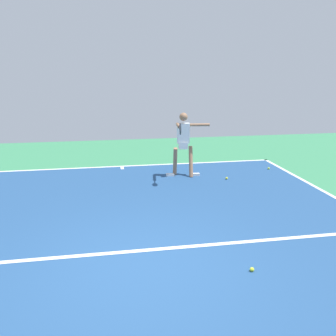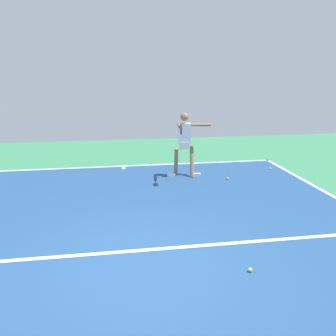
% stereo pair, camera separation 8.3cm
% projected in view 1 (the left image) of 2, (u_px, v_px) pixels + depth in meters
% --- Properties ---
extents(ground_plane, '(21.27, 21.27, 0.00)m').
position_uv_depth(ground_plane, '(140.00, 267.00, 5.32)').
color(ground_plane, '#388456').
extents(court_surface, '(9.82, 12.18, 0.00)m').
position_uv_depth(court_surface, '(140.00, 267.00, 5.32)').
color(court_surface, navy).
rests_on(court_surface, ground_plane).
extents(court_line_baseline_near, '(9.82, 0.10, 0.01)m').
position_uv_depth(court_line_baseline_near, '(122.00, 166.00, 11.05)').
color(court_line_baseline_near, white).
rests_on(court_line_baseline_near, ground_plane).
extents(court_line_service, '(7.37, 0.10, 0.01)m').
position_uv_depth(court_line_service, '(137.00, 251.00, 5.80)').
color(court_line_service, white).
rests_on(court_line_service, ground_plane).
extents(court_line_centre_mark, '(0.10, 0.30, 0.01)m').
position_uv_depth(court_line_centre_mark, '(122.00, 168.00, 10.86)').
color(court_line_centre_mark, white).
rests_on(court_line_centre_mark, ground_plane).
extents(tennis_player, '(1.22, 1.26, 1.82)m').
position_uv_depth(tennis_player, '(184.00, 140.00, 9.73)').
color(tennis_player, '#9E7051').
rests_on(tennis_player, ground_plane).
extents(tennis_ball_by_sideline, '(0.07, 0.07, 0.07)m').
position_uv_depth(tennis_ball_by_sideline, '(227.00, 178.00, 9.69)').
color(tennis_ball_by_sideline, yellow).
rests_on(tennis_ball_by_sideline, ground_plane).
extents(tennis_ball_by_baseline, '(0.07, 0.07, 0.07)m').
position_uv_depth(tennis_ball_by_baseline, '(269.00, 168.00, 10.70)').
color(tennis_ball_by_baseline, '#C6E53D').
rests_on(tennis_ball_by_baseline, ground_plane).
extents(tennis_ball_centre_court, '(0.07, 0.07, 0.07)m').
position_uv_depth(tennis_ball_centre_court, '(252.00, 269.00, 5.20)').
color(tennis_ball_centre_court, '#CCE033').
rests_on(tennis_ball_centre_court, ground_plane).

